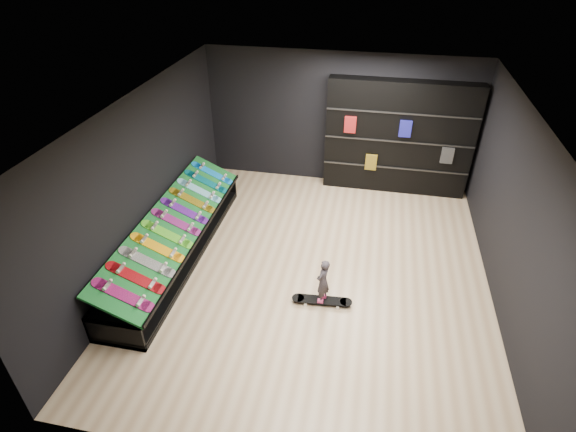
% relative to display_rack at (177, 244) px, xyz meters
% --- Properties ---
extents(floor, '(6.00, 7.00, 0.01)m').
position_rel_display_rack_xyz_m(floor, '(2.55, 0.00, -0.25)').
color(floor, '#CAAF88').
rests_on(floor, ground).
extents(ceiling, '(6.00, 7.00, 0.01)m').
position_rel_display_rack_xyz_m(ceiling, '(2.55, 0.00, 2.75)').
color(ceiling, white).
rests_on(ceiling, ground).
extents(wall_back, '(6.00, 0.02, 3.00)m').
position_rel_display_rack_xyz_m(wall_back, '(2.55, 3.50, 1.25)').
color(wall_back, black).
rests_on(wall_back, ground).
extents(wall_front, '(6.00, 0.02, 3.00)m').
position_rel_display_rack_xyz_m(wall_front, '(2.55, -3.50, 1.25)').
color(wall_front, black).
rests_on(wall_front, ground).
extents(wall_left, '(0.02, 7.00, 3.00)m').
position_rel_display_rack_xyz_m(wall_left, '(-0.45, 0.00, 1.25)').
color(wall_left, black).
rests_on(wall_left, ground).
extents(wall_right, '(0.02, 7.00, 3.00)m').
position_rel_display_rack_xyz_m(wall_right, '(5.55, 0.00, 1.25)').
color(wall_right, black).
rests_on(wall_right, ground).
extents(display_rack, '(0.90, 4.50, 0.50)m').
position_rel_display_rack_xyz_m(display_rack, '(0.00, 0.00, 0.00)').
color(display_rack, black).
rests_on(display_rack, ground).
extents(turf_ramp, '(0.92, 4.50, 0.46)m').
position_rel_display_rack_xyz_m(turf_ramp, '(0.05, 0.00, 0.46)').
color(turf_ramp, '#0D561D').
rests_on(turf_ramp, display_rack).
extents(back_shelving, '(3.15, 0.37, 2.52)m').
position_rel_display_rack_xyz_m(back_shelving, '(3.87, 3.32, 1.01)').
color(back_shelving, black).
rests_on(back_shelving, ground).
extents(floor_skateboard, '(0.99, 0.29, 0.09)m').
position_rel_display_rack_xyz_m(floor_skateboard, '(2.80, -0.75, -0.21)').
color(floor_skateboard, black).
rests_on(floor_skateboard, ground).
extents(child, '(0.19, 0.21, 0.48)m').
position_rel_display_rack_xyz_m(child, '(2.80, -0.75, 0.08)').
color(child, black).
rests_on(child, floor_skateboard).
extents(display_board_0, '(0.93, 0.22, 0.50)m').
position_rel_display_rack_xyz_m(display_board_0, '(0.06, -1.90, 0.49)').
color(display_board_0, '#E5198C').
rests_on(display_board_0, turf_ramp).
extents(display_board_1, '(0.93, 0.22, 0.50)m').
position_rel_display_rack_xyz_m(display_board_1, '(0.06, -1.52, 0.49)').
color(display_board_1, red).
rests_on(display_board_1, turf_ramp).
extents(display_board_2, '(0.93, 0.22, 0.50)m').
position_rel_display_rack_xyz_m(display_board_2, '(0.06, -1.14, 0.49)').
color(display_board_2, black).
rests_on(display_board_2, turf_ramp).
extents(display_board_3, '(0.93, 0.22, 0.50)m').
position_rel_display_rack_xyz_m(display_board_3, '(0.06, -0.76, 0.49)').
color(display_board_3, yellow).
rests_on(display_board_3, turf_ramp).
extents(display_board_4, '(0.93, 0.22, 0.50)m').
position_rel_display_rack_xyz_m(display_board_4, '(0.06, -0.38, 0.49)').
color(display_board_4, green).
rests_on(display_board_4, turf_ramp).
extents(display_board_5, '(0.93, 0.22, 0.50)m').
position_rel_display_rack_xyz_m(display_board_5, '(0.06, 0.00, 0.49)').
color(display_board_5, '#2626BF').
rests_on(display_board_5, turf_ramp).
extents(display_board_6, '(0.93, 0.22, 0.50)m').
position_rel_display_rack_xyz_m(display_board_6, '(0.06, 0.38, 0.49)').
color(display_board_6, purple).
rests_on(display_board_6, turf_ramp).
extents(display_board_7, '(0.93, 0.22, 0.50)m').
position_rel_display_rack_xyz_m(display_board_7, '(0.06, 0.76, 0.49)').
color(display_board_7, yellow).
rests_on(display_board_7, turf_ramp).
extents(display_board_8, '(0.93, 0.22, 0.50)m').
position_rel_display_rack_xyz_m(display_board_8, '(0.06, 1.14, 0.49)').
color(display_board_8, '#0CB2E5').
rests_on(display_board_8, turf_ramp).
extents(display_board_9, '(0.93, 0.22, 0.50)m').
position_rel_display_rack_xyz_m(display_board_9, '(0.06, 1.52, 0.49)').
color(display_board_9, '#0C8C99').
rests_on(display_board_9, turf_ramp).
extents(display_board_10, '(0.93, 0.22, 0.50)m').
position_rel_display_rack_xyz_m(display_board_10, '(0.06, 1.90, 0.49)').
color(display_board_10, blue).
rests_on(display_board_10, turf_ramp).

